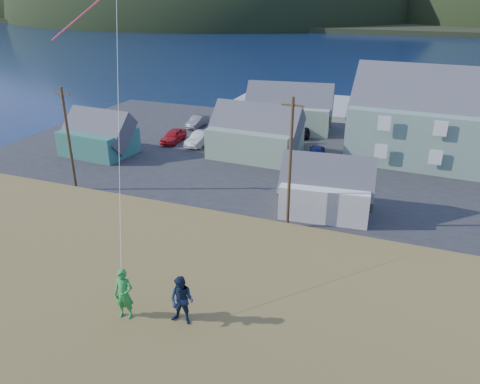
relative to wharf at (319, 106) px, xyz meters
name	(u,v)px	position (x,y,z in m)	size (l,w,h in m)	color
ground	(280,236)	(6.00, -40.00, -0.45)	(900.00, 900.00, 0.00)	#0A1638
grass_strip	(272,249)	(6.00, -42.00, -0.40)	(110.00, 8.00, 0.10)	#4C3D19
waterfront_lot	(327,162)	(6.00, -23.00, -0.39)	(72.00, 36.00, 0.12)	#28282B
wharf	(319,106)	(0.00, 0.00, 0.00)	(26.00, 14.00, 0.90)	gray
far_shore	(421,14)	(6.00, 290.00, 0.55)	(900.00, 320.00, 2.00)	black
shed_teal	(98,135)	(-17.78, -29.43, 1.80)	(8.00, 5.87, 5.99)	#2A6254
shed_palegreen_near	(255,134)	(-1.68, -24.03, 2.17)	(9.77, 6.37, 6.94)	gray
shed_white	(327,187)	(8.21, -34.92, 1.80)	(7.74, 5.53, 5.81)	silver
shed_palegreen_far	(289,109)	(-1.21, -12.67, 2.34)	(11.59, 7.60, 7.30)	gray
utility_poles	(257,166)	(3.59, -38.50, 4.25)	(33.76, 0.24, 9.90)	#47331E
parked_cars	(257,136)	(-3.15, -19.17, 0.40)	(24.90, 14.10, 1.56)	navy
kite_flyer_green	(124,294)	(6.49, -59.35, 7.60)	(0.62, 0.41, 1.70)	#258937
kite_flyer_navy	(182,301)	(8.29, -58.95, 7.56)	(0.79, 0.61, 1.62)	#15223B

